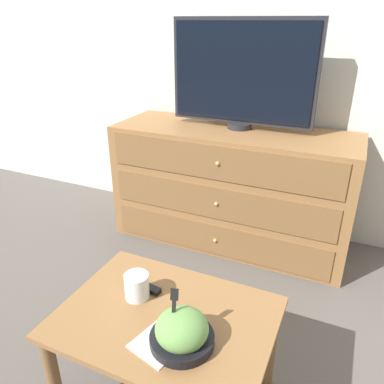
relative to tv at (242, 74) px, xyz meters
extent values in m
plane|color=#56514C|center=(-0.02, 0.22, -1.02)|extent=(12.00, 12.00, 0.00)
cube|color=silver|center=(-0.02, 0.25, 0.28)|extent=(12.00, 0.05, 2.60)
cube|color=olive|center=(-0.02, -0.05, -0.66)|extent=(1.41, 0.49, 0.72)
cube|color=brown|center=(-0.02, -0.30, -0.90)|extent=(1.30, 0.01, 0.19)
sphere|color=tan|center=(-0.02, -0.31, -0.90)|extent=(0.02, 0.02, 0.02)
cube|color=brown|center=(-0.02, -0.30, -0.66)|extent=(1.30, 0.01, 0.19)
sphere|color=tan|center=(-0.02, -0.31, -0.66)|extent=(0.02, 0.02, 0.02)
cube|color=brown|center=(-0.02, -0.30, -0.42)|extent=(1.30, 0.01, 0.19)
sphere|color=tan|center=(-0.02, -0.31, -0.42)|extent=(0.02, 0.02, 0.02)
cylinder|color=#232328|center=(0.00, 0.00, -0.29)|extent=(0.14, 0.14, 0.03)
cube|color=#232328|center=(0.00, 0.00, 0.01)|extent=(0.82, 0.04, 0.56)
cube|color=black|center=(0.00, -0.02, 0.01)|extent=(0.78, 0.01, 0.52)
cube|color=olive|center=(0.16, -1.23, -0.62)|extent=(0.70, 0.51, 0.02)
cylinder|color=brown|center=(-0.16, -1.45, -0.83)|extent=(0.04, 0.04, 0.39)
cylinder|color=brown|center=(-0.16, -1.01, -0.83)|extent=(0.04, 0.04, 0.39)
cylinder|color=brown|center=(0.47, -1.01, -0.83)|extent=(0.04, 0.04, 0.39)
cylinder|color=black|center=(0.26, -1.31, -0.60)|extent=(0.20, 0.20, 0.03)
ellipsoid|color=#66994C|center=(0.26, -1.31, -0.56)|extent=(0.16, 0.16, 0.11)
cube|color=black|center=(0.23, -1.32, -0.52)|extent=(0.03, 0.05, 0.14)
cube|color=black|center=(0.23, -1.30, -0.45)|extent=(0.03, 0.02, 0.04)
cylinder|color=beige|center=(0.02, -1.19, -0.59)|extent=(0.08, 0.08, 0.06)
cylinder|color=white|center=(0.02, -1.19, -0.57)|extent=(0.09, 0.09, 0.09)
cube|color=white|center=(0.19, -1.35, -0.61)|extent=(0.16, 0.16, 0.00)
cube|color=black|center=(0.01, -1.14, -0.61)|extent=(0.16, 0.05, 0.02)
camera|label=1|loc=(0.63, -2.06, 0.27)|focal=35.00mm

